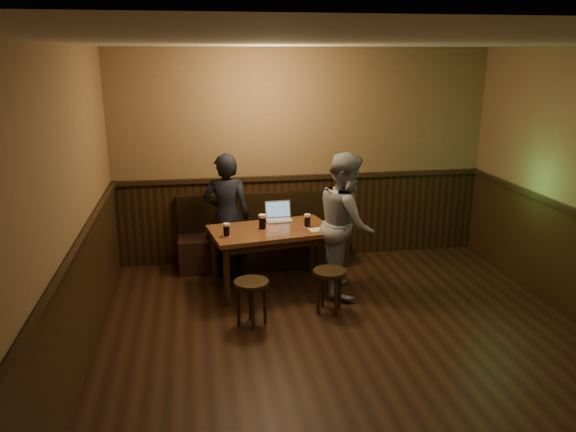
# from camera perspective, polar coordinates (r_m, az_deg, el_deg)

# --- Properties ---
(room) EXTENTS (5.04, 6.04, 2.84)m
(room) POSITION_cam_1_polar(r_m,az_deg,el_deg) (4.93, 7.85, -1.90)
(room) COLOR black
(room) RESTS_ON ground
(bench) EXTENTS (2.20, 0.50, 0.95)m
(bench) POSITION_cam_1_polar(r_m,az_deg,el_deg) (7.44, -2.55, -2.69)
(bench) COLOR black
(bench) RESTS_ON ground
(pub_table) EXTENTS (1.51, 1.01, 0.75)m
(pub_table) POSITION_cam_1_polar(r_m,az_deg,el_deg) (6.59, -1.72, -2.13)
(pub_table) COLOR brown
(pub_table) RESTS_ON ground
(stool_left) EXTENTS (0.36, 0.36, 0.49)m
(stool_left) POSITION_cam_1_polar(r_m,az_deg,el_deg) (5.81, -3.73, -7.50)
(stool_left) COLOR black
(stool_left) RESTS_ON ground
(stool_right) EXTENTS (0.45, 0.45, 0.48)m
(stool_right) POSITION_cam_1_polar(r_m,az_deg,el_deg) (6.10, 4.23, -6.37)
(stool_right) COLOR black
(stool_right) RESTS_ON ground
(pint_left) EXTENTS (0.10, 0.10, 0.15)m
(pint_left) POSITION_cam_1_polar(r_m,az_deg,el_deg) (6.30, -6.27, -1.40)
(pint_left) COLOR red
(pint_left) RESTS_ON pub_table
(pint_mid) EXTENTS (0.12, 0.12, 0.18)m
(pint_mid) POSITION_cam_1_polar(r_m,az_deg,el_deg) (6.52, -2.61, -0.60)
(pint_mid) COLOR red
(pint_mid) RESTS_ON pub_table
(pint_right) EXTENTS (0.10, 0.10, 0.16)m
(pint_right) POSITION_cam_1_polar(r_m,az_deg,el_deg) (6.62, 1.98, -0.45)
(pint_right) COLOR red
(pint_right) RESTS_ON pub_table
(laptop) EXTENTS (0.33, 0.27, 0.23)m
(laptop) POSITION_cam_1_polar(r_m,az_deg,el_deg) (6.89, -0.93, 0.07)
(laptop) COLOR silver
(laptop) RESTS_ON pub_table
(menu) EXTENTS (0.23, 0.17, 0.00)m
(menu) POSITION_cam_1_polar(r_m,az_deg,el_deg) (6.54, 3.12, -1.37)
(menu) COLOR silver
(menu) RESTS_ON pub_table
(person_suit) EXTENTS (0.63, 0.46, 1.58)m
(person_suit) POSITION_cam_1_polar(r_m,az_deg,el_deg) (6.94, -6.24, -0.04)
(person_suit) COLOR black
(person_suit) RESTS_ON ground
(person_grey) EXTENTS (0.75, 0.90, 1.66)m
(person_grey) POSITION_cam_1_polar(r_m,az_deg,el_deg) (6.50, 5.91, -0.78)
(person_grey) COLOR gray
(person_grey) RESTS_ON ground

